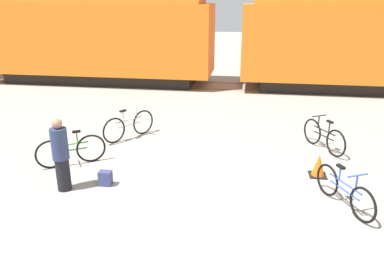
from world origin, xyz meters
The scene contains 11 objects.
ground_plane centered at (0.00, 0.00, 0.00)m, with size 80.00×80.00×0.00m, color gray.
freight_train centered at (0.00, 10.89, 2.69)m, with size 48.31×2.92×5.14m.
rail_near centered at (0.00, 10.17, 0.01)m, with size 60.31×0.07×0.01m, color #4C4238.
rail_far centered at (0.00, 11.61, 0.01)m, with size 60.31×0.07×0.01m, color #4C4238.
bicycle_blue centered at (3.08, 0.34, 0.37)m, with size 0.83×1.60×0.86m.
bicycle_silver centered at (-2.40, 3.47, 0.40)m, with size 1.11×1.53×0.95m.
bicycle_black centered at (3.21, 3.43, 0.39)m, with size 0.89×1.54×0.93m.
bicycle_green centered at (-3.25, 1.41, 0.39)m, with size 1.48×0.97×0.93m.
person_in_navy centered at (-2.85, 0.18, 0.82)m, with size 0.36×0.36×1.66m.
backpack centered at (-2.02, 0.51, 0.17)m, with size 0.28×0.20×0.34m.
traffic_cone centered at (2.82, 1.72, 0.25)m, with size 0.40×0.40×0.55m.
Camera 1 is at (1.07, -6.71, 4.05)m, focal length 35.00 mm.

